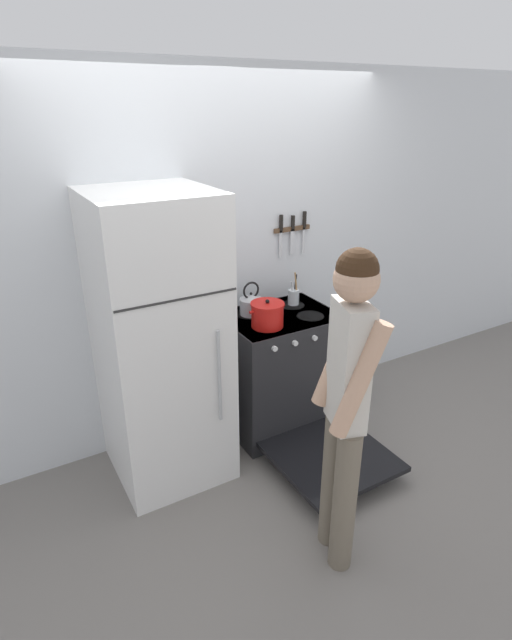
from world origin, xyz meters
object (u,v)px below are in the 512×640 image
object	(u,v)px
stove_range	(282,373)
dutch_oven_pot	(267,315)
utensil_jar	(294,296)
person	(346,399)
tea_kettle	(251,304)
refrigerator	(161,343)

from	to	relation	value
stove_range	dutch_oven_pot	world-z (taller)	dutch_oven_pot
utensil_jar	stove_range	bearing A→B (deg)	-140.40
dutch_oven_pot	utensil_jar	bearing A→B (deg)	33.08
stove_range	utensil_jar	bearing A→B (deg)	39.60
dutch_oven_pot	utensil_jar	distance (m)	0.46
stove_range	person	bearing A→B (deg)	-108.55
stove_range	tea_kettle	bearing A→B (deg)	136.08
person	tea_kettle	bearing A→B (deg)	8.40
utensil_jar	person	world-z (taller)	person
utensil_jar	dutch_oven_pot	bearing A→B (deg)	-146.92
tea_kettle	person	size ratio (longest dim) A/B	0.14
tea_kettle	utensil_jar	world-z (taller)	utensil_jar
stove_range	tea_kettle	distance (m)	0.58
utensil_jar	person	size ratio (longest dim) A/B	0.14
stove_range	tea_kettle	world-z (taller)	tea_kettle
refrigerator	utensil_jar	xyz separation A→B (m)	(1.11, 0.18, 0.04)
refrigerator	person	size ratio (longest dim) A/B	1.07
refrigerator	utensil_jar	world-z (taller)	refrigerator
stove_range	utensil_jar	size ratio (longest dim) A/B	5.39
tea_kettle	person	world-z (taller)	person
dutch_oven_pot	person	world-z (taller)	person
refrigerator	utensil_jar	bearing A→B (deg)	9.38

